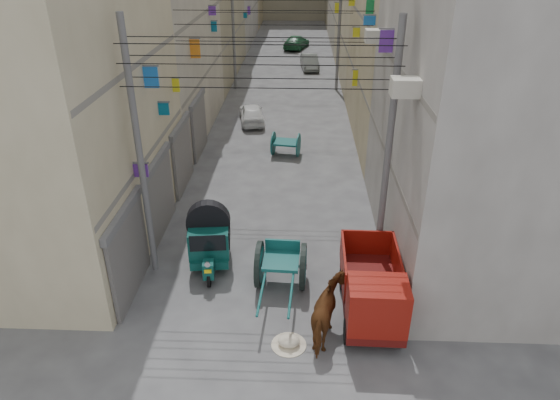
# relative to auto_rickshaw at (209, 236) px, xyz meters

# --- Properties ---
(shutters_left) EXTENTS (0.18, 14.40, 2.88)m
(shutters_left) POSITION_rel_auto_rickshaw_xyz_m (-2.10, 3.97, 0.47)
(shutters_left) COLOR #525257
(shutters_left) RESTS_ON ground
(signboards) EXTENTS (8.22, 40.52, 5.67)m
(signboards) POSITION_rel_auto_rickshaw_xyz_m (1.81, 15.25, 2.40)
(signboards) COLOR #0B5D7E
(signboards) RESTS_ON ground
(ac_units) EXTENTS (0.70, 6.55, 3.35)m
(ac_units) POSITION_rel_auto_rickshaw_xyz_m (5.47, 1.26, 6.41)
(ac_units) COLOR #BCB8A9
(ac_units) RESTS_ON ground
(utility_poles) EXTENTS (7.40, 22.20, 8.00)m
(utility_poles) POSITION_rel_auto_rickshaw_xyz_m (1.82, 10.59, 2.97)
(utility_poles) COLOR #5C5C5F
(utility_poles) RESTS_ON ground
(overhead_cables) EXTENTS (7.40, 22.52, 1.12)m
(overhead_cables) POSITION_rel_auto_rickshaw_xyz_m (1.82, 7.99, 5.74)
(overhead_cables) COLOR black
(overhead_cables) RESTS_ON ground
(auto_rickshaw) EXTENTS (1.61, 2.54, 1.74)m
(auto_rickshaw) POSITION_rel_auto_rickshaw_xyz_m (0.00, 0.00, 0.00)
(auto_rickshaw) COLOR black
(auto_rickshaw) RESTS_ON ground
(tonga_cart) EXTENTS (1.59, 3.29, 1.46)m
(tonga_cart) POSITION_rel_auto_rickshaw_xyz_m (2.39, -1.11, -0.27)
(tonga_cart) COLOR black
(tonga_cart) RESTS_ON ground
(mini_truck) EXTENTS (1.65, 3.55, 1.98)m
(mini_truck) POSITION_rel_auto_rickshaw_xyz_m (4.97, -2.77, -0.08)
(mini_truck) COLOR black
(mini_truck) RESTS_ON ground
(second_cart) EXTENTS (1.50, 1.37, 1.18)m
(second_cart) POSITION_rel_auto_rickshaw_xyz_m (2.20, 9.39, -0.40)
(second_cart) COLOR #125250
(second_cart) RESTS_ON ground
(feed_sack) EXTENTS (0.59, 0.47, 0.30)m
(feed_sack) POSITION_rel_auto_rickshaw_xyz_m (2.70, -3.72, -0.88)
(feed_sack) COLOR beige
(feed_sack) RESTS_ON ground
(horse) EXTENTS (1.25, 2.12, 1.67)m
(horse) POSITION_rel_auto_rickshaw_xyz_m (3.78, -3.41, -0.19)
(horse) COLOR brown
(horse) RESTS_ON ground
(distant_car_white) EXTENTS (1.92, 3.54, 1.14)m
(distant_car_white) POSITION_rel_auto_rickshaw_xyz_m (0.05, 14.25, -0.46)
(distant_car_white) COLOR silver
(distant_car_white) RESTS_ON ground
(distant_car_grey) EXTENTS (1.62, 3.70, 1.18)m
(distant_car_grey) POSITION_rel_auto_rickshaw_xyz_m (3.58, 27.75, -0.44)
(distant_car_grey) COLOR slate
(distant_car_grey) RESTS_ON ground
(distant_car_green) EXTENTS (2.79, 4.53, 1.23)m
(distant_car_green) POSITION_rel_auto_rickshaw_xyz_m (2.37, 36.26, -0.41)
(distant_car_green) COLOR #22643A
(distant_car_green) RESTS_ON ground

